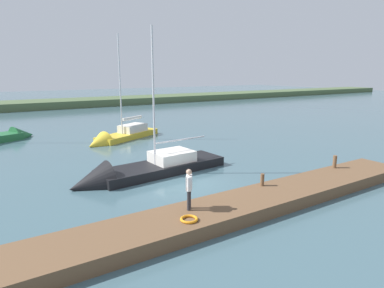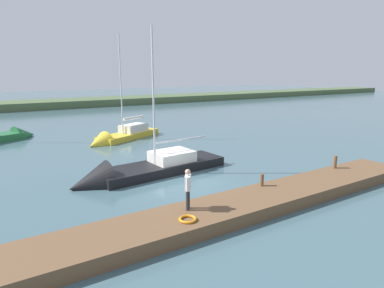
{
  "view_description": "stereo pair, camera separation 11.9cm",
  "coord_description": "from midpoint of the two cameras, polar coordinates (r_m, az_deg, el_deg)",
  "views": [
    {
      "loc": [
        8.32,
        14.24,
        5.82
      ],
      "look_at": [
        -1.7,
        -1.77,
        1.62
      ],
      "focal_mm": 30.29,
      "sensor_mm": 36.0,
      "label": 1
    },
    {
      "loc": [
        8.21,
        14.3,
        5.82
      ],
      "look_at": [
        -1.7,
        -1.77,
        1.62
      ],
      "focal_mm": 30.29,
      "sensor_mm": 36.0,
      "label": 2
    }
  ],
  "objects": [
    {
      "name": "far_shoreline",
      "position": [
        59.55,
        -23.66,
        5.9
      ],
      "size": [
        180.0,
        8.0,
        2.4
      ],
      "primitive_type": "cube",
      "color": "#4C603D",
      "rests_on": "ground_plane"
    },
    {
      "name": "ground_plane",
      "position": [
        17.49,
        -1.51,
        -6.89
      ],
      "size": [
        200.0,
        200.0,
        0.0
      ],
      "primitive_type": "plane",
      "color": "#42606B"
    },
    {
      "name": "person_on_dock",
      "position": [
        12.61,
        -0.46,
        -7.51
      ],
      "size": [
        0.44,
        0.53,
        1.64
      ],
      "rotation": [
        0.0,
        0.0,
        2.51
      ],
      "color": "#28282D",
      "rests_on": "dock_pier"
    },
    {
      "name": "sailboat_outer_mooring",
      "position": [
        18.67,
        -9.17,
        -5.16
      ],
      "size": [
        9.49,
        3.1,
        9.33
      ],
      "rotation": [
        0.0,
        0.0,
        0.09
      ],
      "color": "black",
      "rests_on": "ground_plane"
    },
    {
      "name": "mooring_post_far",
      "position": [
        19.8,
        24.02,
        -2.91
      ],
      "size": [
        0.21,
        0.21,
        0.71
      ],
      "primitive_type": "cylinder",
      "color": "brown",
      "rests_on": "dock_pier"
    },
    {
      "name": "life_ring_buoy",
      "position": [
        12.04,
        -0.48,
        -13.09
      ],
      "size": [
        0.66,
        0.66,
        0.1
      ],
      "primitive_type": "torus",
      "color": "orange",
      "rests_on": "dock_pier"
    },
    {
      "name": "sailboat_behind_pier",
      "position": [
        28.9,
        -12.5,
        1.1
      ],
      "size": [
        7.72,
        5.23,
        9.82
      ],
      "rotation": [
        0.0,
        0.0,
        0.48
      ],
      "color": "gold",
      "rests_on": "ground_plane"
    },
    {
      "name": "dock_pier",
      "position": [
        13.94,
        8.02,
        -10.99
      ],
      "size": [
        22.08,
        2.38,
        0.56
      ],
      "primitive_type": "cube",
      "color": "brown",
      "rests_on": "ground_plane"
    },
    {
      "name": "mooring_post_near",
      "position": [
        15.7,
        12.4,
        -6.19
      ],
      "size": [
        0.18,
        0.18,
        0.58
      ],
      "primitive_type": "cylinder",
      "color": "brown",
      "rests_on": "dock_pier"
    }
  ]
}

